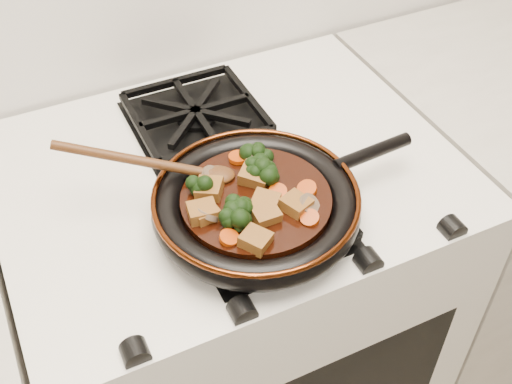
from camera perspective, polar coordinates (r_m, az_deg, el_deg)
name	(u,v)px	position (r m, az deg, el deg)	size (l,w,h in m)	color
stove	(234,322)	(1.42, -2.01, -11.46)	(0.76, 0.60, 0.90)	silver
burner_grate_front	(264,216)	(0.98, 0.67, -2.14)	(0.23, 0.23, 0.03)	black
burner_grate_back	(196,115)	(1.17, -5.37, 6.81)	(0.23, 0.23, 0.03)	black
skillet	(257,204)	(0.95, 0.13, -1.07)	(0.44, 0.31, 0.05)	black
braising_sauce	(256,202)	(0.95, 0.00, -0.91)	(0.22, 0.22, 0.02)	black
tofu_cube_0	(209,189)	(0.95, -4.17, 0.25)	(0.04, 0.04, 0.02)	brown
tofu_cube_1	(256,240)	(0.88, -0.04, -4.29)	(0.04, 0.04, 0.02)	brown
tofu_cube_2	(205,213)	(0.91, -4.53, -1.83)	(0.03, 0.04, 0.02)	brown
tofu_cube_3	(265,214)	(0.91, 0.79, -1.94)	(0.04, 0.04, 0.02)	brown
tofu_cube_4	(265,204)	(0.92, 0.80, -1.09)	(0.04, 0.04, 0.02)	brown
tofu_cube_5	(296,205)	(0.92, 3.56, -1.13)	(0.04, 0.04, 0.02)	brown
tofu_cube_6	(203,212)	(0.91, -4.78, -1.81)	(0.04, 0.04, 0.02)	brown
tofu_cube_7	(255,176)	(0.96, -0.09, 1.42)	(0.04, 0.04, 0.02)	brown
broccoli_floret_0	(255,155)	(1.00, -0.11, 3.27)	(0.06, 0.06, 0.05)	black
broccoli_floret_1	(238,224)	(0.89, -1.59, -2.86)	(0.06, 0.06, 0.05)	black
broccoli_floret_2	(265,178)	(0.96, 0.81, 1.23)	(0.06, 0.06, 0.05)	black
broccoli_floret_3	(257,169)	(0.97, 0.05, 2.07)	(0.06, 0.06, 0.05)	black
broccoli_floret_4	(203,188)	(0.95, -4.76, 0.36)	(0.06, 0.06, 0.05)	black
broccoli_floret_5	(239,207)	(0.91, -1.49, -1.33)	(0.06, 0.06, 0.05)	black
carrot_coin_0	(278,191)	(0.95, 1.96, 0.06)	(0.03, 0.03, 0.01)	#AE3404
carrot_coin_1	(310,218)	(0.91, 4.80, -2.33)	(0.03, 0.03, 0.01)	#AE3404
carrot_coin_2	(229,238)	(0.88, -2.41, -4.09)	(0.03, 0.03, 0.01)	#AE3404
carrot_coin_3	(238,157)	(1.00, -1.60, 3.09)	(0.03, 0.03, 0.01)	#AE3404
carrot_coin_4	(307,189)	(0.95, 4.55, 0.28)	(0.03, 0.03, 0.01)	#AE3404
mushroom_slice_0	(258,158)	(1.00, 0.15, 3.03)	(0.03, 0.03, 0.01)	brown
mushroom_slice_1	(210,175)	(0.97, -4.07, 1.50)	(0.03, 0.03, 0.01)	brown
mushroom_slice_2	(208,214)	(0.91, -4.32, -1.97)	(0.04, 0.04, 0.01)	brown
mushroom_slice_3	(309,205)	(0.93, 4.75, -1.17)	(0.04, 0.04, 0.01)	brown
wooden_spoon	(170,167)	(0.97, -7.61, 2.26)	(0.15, 0.09, 0.25)	#48260F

